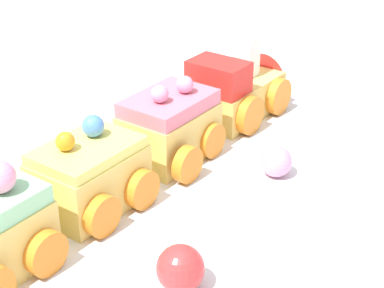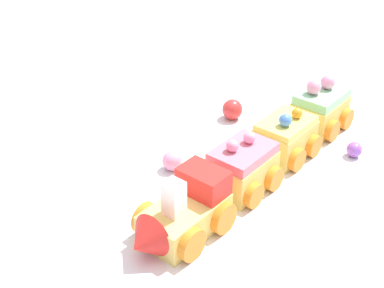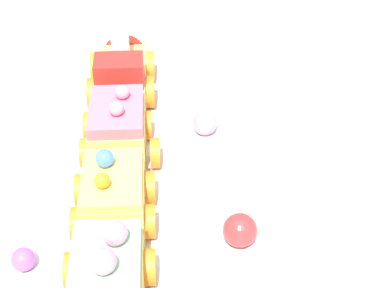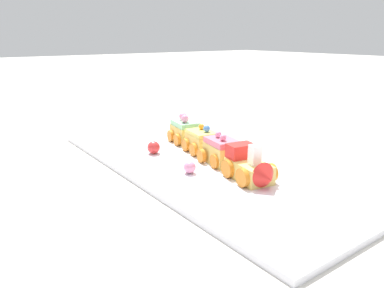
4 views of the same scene
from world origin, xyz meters
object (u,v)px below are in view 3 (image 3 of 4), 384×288
Objects in this scene: gumball_pink at (205,123)px; gumball_red at (240,230)px; cake_car_strawberry at (118,130)px; cake_car_lemon at (113,197)px; cake_car_mint at (108,280)px; cake_train_locomotive at (122,71)px; gumball_purple at (23,259)px.

gumball_red is (-0.16, 0.01, 0.00)m from gumball_pink.
cake_car_strawberry reaches higher than cake_car_lemon.
cake_car_mint is 3.40× the size of gumball_pink.
cake_car_strawberry is 0.18m from gumball_red.
gumball_pink is at bearing -3.08° from gumball_red.
gumball_pink is at bearing -22.52° from cake_car_mint.
cake_train_locomotive is at bearing 35.34° from gumball_pink.
cake_car_mint reaches higher than gumball_red.
cake_car_mint is at bearing 107.86° from gumball_red.
cake_car_lemon reaches higher than gumball_purple.
cake_car_strawberry reaches higher than gumball_red.
cake_car_strawberry is 4.23× the size of gumball_purple.
gumball_purple is at bearing 126.84° from cake_car_lemon.
gumball_pink is (0.10, -0.11, -0.01)m from cake_car_lemon.
cake_car_strawberry is 0.19m from cake_car_mint.
cake_car_lemon is at bearing 179.95° from cake_train_locomotive.
cake_car_strawberry is at bearing 29.34° from gumball_red.
cake_car_mint reaches higher than gumball_pink.
cake_car_lemon is 4.23× the size of gumball_purple.
cake_car_lemon is at bearing 61.54° from gumball_red.
cake_car_mint reaches higher than cake_train_locomotive.
gumball_red is (-0.26, -0.06, -0.01)m from cake_train_locomotive.
gumball_pink is (0.01, -0.09, -0.01)m from cake_car_strawberry.
cake_car_mint is at bearing 147.03° from gumball_pink.
cake_car_mint is at bearing -179.96° from cake_train_locomotive.
gumball_purple is at bearing 85.61° from gumball_red.
cake_car_strawberry is 0.17m from gumball_purple.
gumball_red is at bearing -155.73° from cake_train_locomotive.
cake_car_lemon is 0.12m from gumball_red.
cake_car_strawberry is 0.10m from gumball_pink.
cake_train_locomotive is at bearing 13.82° from gumball_red.
cake_car_mint reaches higher than gumball_purple.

